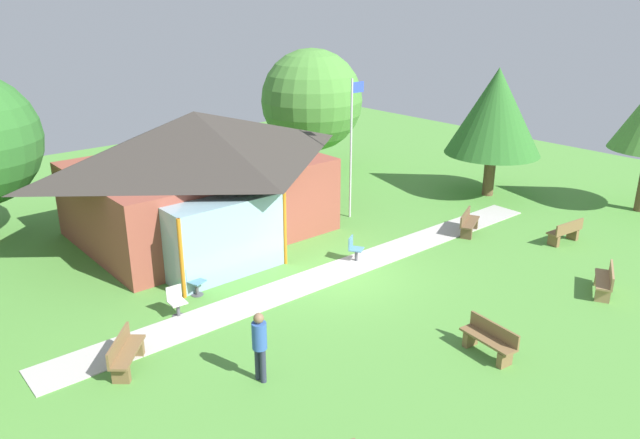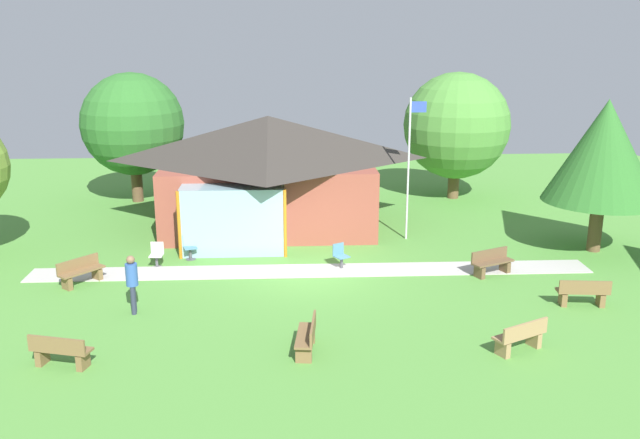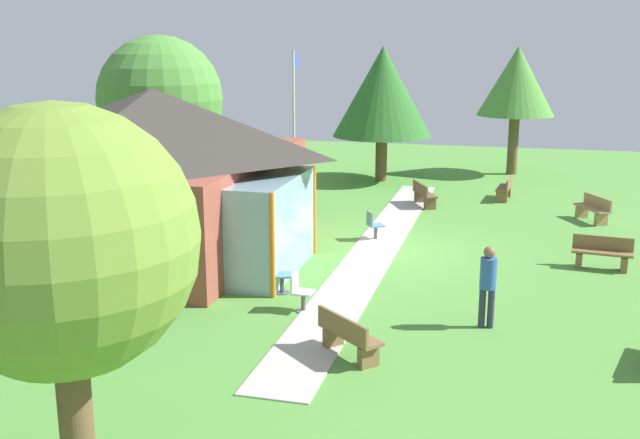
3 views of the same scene
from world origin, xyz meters
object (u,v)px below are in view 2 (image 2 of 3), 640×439
Objects in this scene: bench_front_right at (521,337)px; bench_front_center at (307,337)px; visitor_strolling_lawn at (132,280)px; bench_mid_right at (492,263)px; bench_front_left at (61,352)px; patio_chair_west at (157,255)px; bench_mid_left at (81,272)px; tree_behind_pavilion_right at (456,126)px; tree_east_hedge at (604,151)px; tree_behind_pavilion_left at (133,124)px; pavilion at (268,169)px; flagpole at (409,163)px; patio_chair_lawn_spare at (340,257)px; bench_lawn_far_right at (583,293)px; patio_chair_porch_left at (190,248)px.

bench_front_right is 1.00× the size of bench_front_center.
bench_mid_right is at bearing 96.40° from visitor_strolling_lawn.
patio_chair_west is (1.07, 7.21, 0.01)m from bench_front_left.
visitor_strolling_lawn reaches higher than bench_mid_right.
patio_chair_west reaches higher than bench_mid_left.
tree_behind_pavilion_right reaches higher than tree_east_hedge.
tree_behind_pavilion_left is (-13.76, 10.90, 3.25)m from bench_mid_right.
bench_front_right is 11.36m from bench_front_left.
pavilion is at bearing -122.80° from patio_chair_west.
flagpole reaches higher than bench_front_right.
bench_front_center is at bearing 46.60° from patio_chair_lawn_spare.
bench_lawn_far_right is at bearing 165.84° from patio_chair_west.
tree_behind_pavilion_right reaches higher than flagpole.
tree_behind_pavilion_right is (13.64, 16.54, 3.09)m from bench_front_left.
pavilion is at bearing 157.13° from flagpole.
bench_front_center is (5.98, 0.47, 0.00)m from bench_front_left.
bench_front_left is at bearing 57.28° from patio_chair_porch_left.
bench_mid_left and bench_front_center have the same top height.
patio_chair_west is (-11.24, 1.39, 0.01)m from bench_mid_right.
visitor_strolling_lawn is (-3.72, -9.05, -1.34)m from pavilion.
bench_mid_right and bench_mid_left have the same top height.
visitor_strolling_lawn reaches higher than bench_lawn_far_right.
patio_chair_west is at bearing -75.16° from tree_behind_pavilion_left.
tree_east_hedge is at bearing 162.34° from patio_chair_porch_left.
patio_chair_lawn_spare is at bearing 138.25° from bench_mid_left.
bench_front_right is 0.25× the size of tree_behind_pavilion_left.
patio_chair_porch_left is at bearing -37.19° from bench_mid_right.
flagpole reaches higher than bench_lawn_far_right.
pavilion is 5.34× the size of visitor_strolling_lawn.
flagpole reaches higher than bench_front_center.
flagpole is 11.55m from visitor_strolling_lawn.
bench_front_left is 1.82× the size of patio_chair_porch_left.
patio_chair_porch_left is 1.30m from patio_chair_west.
bench_front_center is 0.89× the size of visitor_strolling_lawn.
bench_front_left is 1.82× the size of patio_chair_west.
flagpole is 14.54m from bench_front_left.
pavilion is 1.67× the size of tree_east_hedge.
patio_chair_west is (-10.29, 7.02, 0.01)m from bench_front_right.
visitor_strolling_lawn is at bearing 93.83° from patio_chair_west.
flagpole reaches higher than visitor_strolling_lawn.
bench_mid_left is 0.92× the size of bench_lawn_far_right.
bench_front_center is 8.34m from patio_chair_west.
bench_mid_right is 0.89× the size of visitor_strolling_lawn.
bench_mid_right is at bearing 130.23° from bench_lawn_far_right.
visitor_strolling_lawn reaches higher than bench_front_center.
tree_behind_pavilion_right is (2.28, 16.35, 3.09)m from bench_front_right.
patio_chair_lawn_spare is (-6.85, 3.71, 0.01)m from bench_lawn_far_right.
bench_lawn_far_right is 1.00× the size of bench_front_center.
pavilion reaches higher than bench_lawn_far_right.
pavilion is 6.03× the size of bench_front_center.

